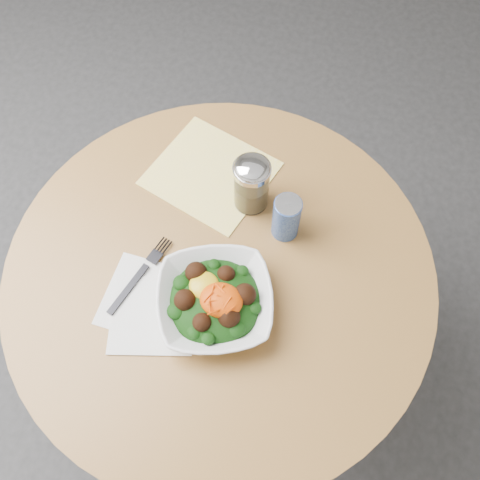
# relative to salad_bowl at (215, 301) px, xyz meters

# --- Properties ---
(ground) EXTENTS (6.00, 6.00, 0.00)m
(ground) POSITION_rel_salad_bowl_xyz_m (-0.02, 0.08, -0.78)
(ground) COLOR #2B2B2D
(ground) RESTS_ON ground
(table) EXTENTS (0.90, 0.90, 0.75)m
(table) POSITION_rel_salad_bowl_xyz_m (-0.02, 0.08, -0.23)
(table) COLOR black
(table) RESTS_ON ground
(cloth_napkin) EXTENTS (0.31, 0.29, 0.00)m
(cloth_napkin) POSITION_rel_salad_bowl_xyz_m (-0.11, 0.30, -0.03)
(cloth_napkin) COLOR yellow
(cloth_napkin) RESTS_ON table
(paper_napkins) EXTENTS (0.21, 0.21, 0.00)m
(paper_napkins) POSITION_rel_salad_bowl_xyz_m (-0.13, -0.04, -0.03)
(paper_napkins) COLOR white
(paper_napkins) RESTS_ON table
(salad_bowl) EXTENTS (0.30, 0.30, 0.08)m
(salad_bowl) POSITION_rel_salad_bowl_xyz_m (0.00, 0.00, 0.00)
(salad_bowl) COLOR silver
(salad_bowl) RESTS_ON table
(fork) EXTENTS (0.07, 0.20, 0.00)m
(fork) POSITION_rel_salad_bowl_xyz_m (-0.17, 0.02, -0.03)
(fork) COLOR black
(fork) RESTS_ON table
(spice_shaker) EXTENTS (0.08, 0.08, 0.14)m
(spice_shaker) POSITION_rel_salad_bowl_xyz_m (-0.00, 0.26, 0.04)
(spice_shaker) COLOR silver
(spice_shaker) RESTS_ON table
(beverage_can) EXTENTS (0.06, 0.06, 0.11)m
(beverage_can) POSITION_rel_salad_bowl_xyz_m (0.09, 0.21, 0.02)
(beverage_can) COLOR navy
(beverage_can) RESTS_ON table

